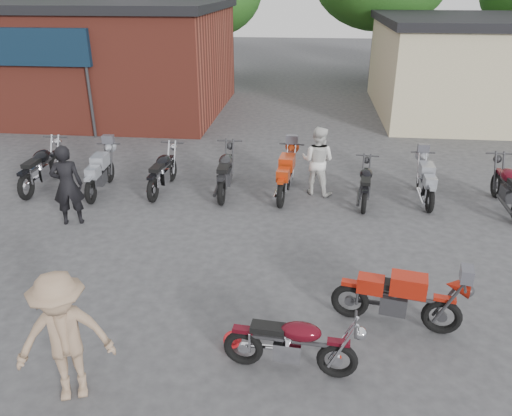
# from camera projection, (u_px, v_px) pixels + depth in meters

# --- Properties ---
(ground) EXTENTS (90.00, 90.00, 0.00)m
(ground) POSITION_uv_depth(u_px,v_px,m) (255.00, 328.00, 7.81)
(ground) COLOR #38383B
(brick_building) EXTENTS (12.00, 8.00, 4.00)m
(brick_building) POSITION_uv_depth(u_px,v_px,m) (75.00, 60.00, 20.54)
(brick_building) COLOR maroon
(brick_building) RESTS_ON ground
(stucco_building) EXTENTS (10.00, 8.00, 3.50)m
(stucco_building) POSITION_uv_depth(u_px,v_px,m) (508.00, 70.00, 19.83)
(stucco_building) COLOR tan
(stucco_building) RESTS_ON ground
(tree_1) EXTENTS (5.92, 5.92, 7.40)m
(tree_1) POSITION_uv_depth(u_px,v_px,m) (207.00, 8.00, 26.69)
(tree_1) COLOR #1A4813
(tree_1) RESTS_ON ground
(vintage_motorcycle) EXTENTS (1.84, 0.75, 1.04)m
(vintage_motorcycle) POSITION_uv_depth(u_px,v_px,m) (293.00, 341.00, 6.74)
(vintage_motorcycle) COLOR #490912
(vintage_motorcycle) RESTS_ON ground
(sportbike) EXTENTS (2.00, 0.99, 1.11)m
(sportbike) POSITION_uv_depth(u_px,v_px,m) (399.00, 295.00, 7.65)
(sportbike) COLOR #A71D0D
(sportbike) RESTS_ON ground
(helmet) EXTENTS (0.32, 0.32, 0.25)m
(helmet) POSITION_uv_depth(u_px,v_px,m) (232.00, 340.00, 7.36)
(helmet) COLOR red
(helmet) RESTS_ON ground
(person_dark) EXTENTS (0.76, 0.62, 1.81)m
(person_dark) POSITION_uv_depth(u_px,v_px,m) (67.00, 185.00, 10.86)
(person_dark) COLOR black
(person_dark) RESTS_ON ground
(person_light) EXTENTS (1.02, 0.91, 1.74)m
(person_light) POSITION_uv_depth(u_px,v_px,m) (318.00, 161.00, 12.45)
(person_light) COLOR silver
(person_light) RESTS_ON ground
(person_tan) EXTENTS (1.35, 1.05, 1.83)m
(person_tan) POSITION_uv_depth(u_px,v_px,m) (64.00, 338.00, 6.18)
(person_tan) COLOR #92755A
(person_tan) RESTS_ON ground
(row_bike_0) EXTENTS (0.71, 2.14, 1.24)m
(row_bike_0) POSITION_uv_depth(u_px,v_px,m) (41.00, 165.00, 12.91)
(row_bike_0) COLOR black
(row_bike_0) RESTS_ON ground
(row_bike_1) EXTENTS (0.78, 2.01, 1.15)m
(row_bike_1) POSITION_uv_depth(u_px,v_px,m) (100.00, 171.00, 12.66)
(row_bike_1) COLOR #9397A0
(row_bike_1) RESTS_ON ground
(row_bike_2) EXTENTS (0.77, 2.02, 1.15)m
(row_bike_2) POSITION_uv_depth(u_px,v_px,m) (162.00, 169.00, 12.74)
(row_bike_2) COLOR black
(row_bike_2) RESTS_ON ground
(row_bike_3) EXTENTS (0.77, 2.14, 1.23)m
(row_bike_3) POSITION_uv_depth(u_px,v_px,m) (226.00, 170.00, 12.62)
(row_bike_3) COLOR black
(row_bike_3) RESTS_ON ground
(row_bike_4) EXTENTS (0.88, 2.12, 1.20)m
(row_bike_4) POSITION_uv_depth(u_px,v_px,m) (286.00, 173.00, 12.45)
(row_bike_4) COLOR #B7330F
(row_bike_4) RESTS_ON ground
(row_bike_5) EXTENTS (0.78, 1.86, 1.05)m
(row_bike_5) POSITION_uv_depth(u_px,v_px,m) (365.00, 182.00, 12.08)
(row_bike_5) COLOR black
(row_bike_5) RESTS_ON ground
(row_bike_6) EXTENTS (0.69, 1.91, 1.10)m
(row_bike_6) POSITION_uv_depth(u_px,v_px,m) (426.00, 180.00, 12.15)
(row_bike_6) COLOR gray
(row_bike_6) RESTS_ON ground
(row_bike_7) EXTENTS (0.72, 2.11, 1.22)m
(row_bike_7) POSITION_uv_depth(u_px,v_px,m) (509.00, 185.00, 11.65)
(row_bike_7) COLOR #490914
(row_bike_7) RESTS_ON ground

